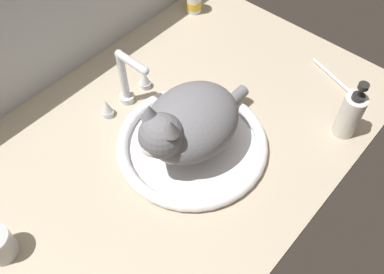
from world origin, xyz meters
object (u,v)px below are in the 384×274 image
faucet (127,83)px  soap_pump_bottle (350,115)px  cat (187,124)px  toothbrush (335,78)px  sink_basin (192,143)px  pill_bottle (194,1)px

faucet → soap_pump_bottle: 56.99cm
cat → soap_pump_bottle: 40.86cm
toothbrush → faucet: bearing=139.7°
faucet → sink_basin: bearing=-90.0°
toothbrush → pill_bottle: bearing=92.8°
faucet → soap_pump_bottle: faucet is taller
cat → toothbrush: 49.98cm
faucet → soap_pump_bottle: size_ratio=1.03×
pill_bottle → toothbrush: 51.87cm
sink_basin → soap_pump_bottle: (29.49, -26.07, 5.42)cm
faucet → toothbrush: (44.82, -37.95, -6.69)cm
sink_basin → pill_bottle: bearing=40.8°
faucet → toothbrush: 59.11cm
sink_basin → toothbrush: bearing=-18.8°
faucet → cat: cat is taller
soap_pump_bottle → pill_bottle: 63.87cm
cat → sink_basin: bearing=-0.7°
sink_basin → pill_bottle: size_ratio=4.50×
soap_pump_bottle → toothbrush: 19.72cm
cat → faucet: bearing=85.7°
faucet → cat: (-1.72, -22.68, 3.26)cm
cat → pill_bottle: cat is taller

